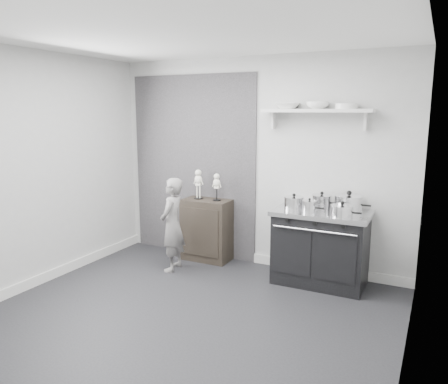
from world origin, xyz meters
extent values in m
plane|color=black|center=(0.00, 0.00, 0.00)|extent=(4.00, 4.00, 0.00)
cube|color=#AAAAA8|center=(0.00, 1.80, 1.35)|extent=(4.00, 0.02, 2.70)
cube|color=#AAAAA8|center=(0.00, -1.80, 1.35)|extent=(4.00, 0.02, 2.70)
cube|color=#AAAAA8|center=(-2.00, 0.00, 1.35)|extent=(0.02, 3.60, 2.70)
cube|color=#AAAAA8|center=(2.00, 0.00, 1.35)|extent=(0.02, 3.60, 2.70)
cube|color=silver|center=(0.00, 0.00, 2.70)|extent=(4.00, 3.60, 0.02)
cube|color=black|center=(-0.95, 1.79, 1.25)|extent=(1.90, 0.02, 2.50)
cube|color=silver|center=(1.00, 1.78, 0.06)|extent=(2.00, 0.03, 0.12)
cube|color=silver|center=(-1.98, 0.00, 0.06)|extent=(0.03, 3.60, 0.12)
cube|color=silver|center=(0.80, 1.67, 2.02)|extent=(1.30, 0.26, 0.04)
cube|color=silver|center=(0.25, 1.74, 1.90)|extent=(0.03, 0.12, 0.20)
cube|color=silver|center=(1.35, 1.74, 1.90)|extent=(0.03, 0.12, 0.20)
cube|color=black|center=(0.96, 1.48, 0.41)|extent=(1.03, 0.62, 0.83)
cube|color=silver|center=(0.96, 1.48, 0.85)|extent=(1.10, 0.66, 0.05)
cube|color=black|center=(0.72, 1.17, 0.43)|extent=(0.43, 0.02, 0.54)
cube|color=black|center=(1.21, 1.17, 0.43)|extent=(0.43, 0.02, 0.54)
cylinder|color=silver|center=(0.96, 1.14, 0.72)|extent=(0.93, 0.02, 0.02)
cylinder|color=black|center=(0.65, 1.15, 0.81)|extent=(0.04, 0.03, 0.04)
cylinder|color=black|center=(0.96, 1.15, 0.81)|extent=(0.04, 0.03, 0.04)
cylinder|color=black|center=(1.27, 1.15, 0.81)|extent=(0.04, 0.03, 0.04)
cube|color=black|center=(-0.63, 1.61, 0.42)|extent=(0.65, 0.38, 0.84)
imported|color=slate|center=(-0.83, 1.06, 0.60)|extent=(0.35, 0.48, 1.20)
cylinder|color=silver|center=(0.64, 1.40, 0.95)|extent=(0.22, 0.22, 0.13)
cylinder|color=silver|center=(0.64, 1.40, 1.02)|extent=(0.23, 0.23, 0.02)
sphere|color=black|center=(0.64, 1.40, 1.05)|extent=(0.04, 0.04, 0.04)
cylinder|color=black|center=(0.80, 1.40, 0.95)|extent=(0.10, 0.02, 0.02)
cylinder|color=silver|center=(0.92, 1.61, 0.95)|extent=(0.23, 0.23, 0.14)
cylinder|color=silver|center=(0.92, 1.61, 1.03)|extent=(0.24, 0.24, 0.02)
sphere|color=black|center=(0.92, 1.61, 1.06)|extent=(0.04, 0.04, 0.04)
cylinder|color=black|center=(1.08, 1.61, 0.95)|extent=(0.10, 0.02, 0.02)
cylinder|color=silver|center=(1.24, 1.60, 0.96)|extent=(0.32, 0.32, 0.17)
cylinder|color=silver|center=(1.24, 1.60, 1.06)|extent=(0.33, 0.33, 0.02)
sphere|color=black|center=(1.24, 1.60, 1.09)|extent=(0.06, 0.06, 0.06)
cylinder|color=black|center=(1.44, 1.60, 0.96)|extent=(0.10, 0.02, 0.02)
cylinder|color=silver|center=(1.23, 1.29, 0.94)|extent=(0.24, 0.24, 0.11)
cylinder|color=silver|center=(1.23, 1.29, 1.00)|extent=(0.25, 0.25, 0.01)
sphere|color=black|center=(1.23, 1.29, 1.03)|extent=(0.04, 0.04, 0.04)
cylinder|color=black|center=(1.39, 1.29, 0.94)|extent=(0.10, 0.02, 0.02)
cylinder|color=silver|center=(0.86, 1.31, 0.94)|extent=(0.16, 0.16, 0.13)
cylinder|color=silver|center=(0.86, 1.31, 1.01)|extent=(0.17, 0.17, 0.02)
sphere|color=black|center=(0.86, 1.31, 1.04)|extent=(0.03, 0.03, 0.03)
cylinder|color=black|center=(0.98, 1.31, 0.94)|extent=(0.10, 0.02, 0.02)
imported|color=white|center=(0.45, 1.67, 2.08)|extent=(0.29, 0.29, 0.07)
imported|color=white|center=(0.81, 1.67, 2.08)|extent=(0.26, 0.26, 0.08)
cylinder|color=white|center=(1.14, 1.67, 2.07)|extent=(0.25, 0.25, 0.06)
camera|label=1|loc=(2.15, -3.44, 2.03)|focal=35.00mm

